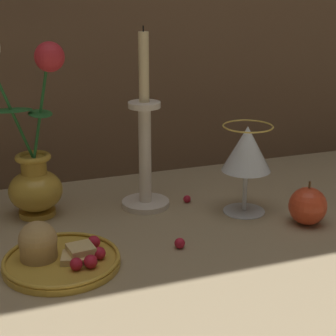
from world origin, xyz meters
name	(u,v)px	position (x,y,z in m)	size (l,w,h in m)	color
ground_plane	(154,223)	(0.00, 0.00, 0.00)	(2.40, 2.40, 0.00)	#9E8966
vase	(29,153)	(-0.19, 0.10, 0.12)	(0.15, 0.09, 0.32)	gold
plate_with_pastries	(55,254)	(-0.18, -0.09, 0.02)	(0.17, 0.17, 0.07)	gold
wine_glass	(247,152)	(0.17, -0.01, 0.11)	(0.09, 0.09, 0.16)	silver
candlestick	(145,151)	(0.01, 0.08, 0.11)	(0.09, 0.09, 0.33)	silver
apple_beside_vase	(308,206)	(0.25, -0.09, 0.03)	(0.07, 0.07, 0.08)	#D14223
berry_near_plate	(180,243)	(0.01, -0.10, 0.01)	(0.02, 0.02, 0.02)	#AD192D
berry_front_center	(187,199)	(0.09, 0.07, 0.01)	(0.01, 0.01, 0.01)	#AD192D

